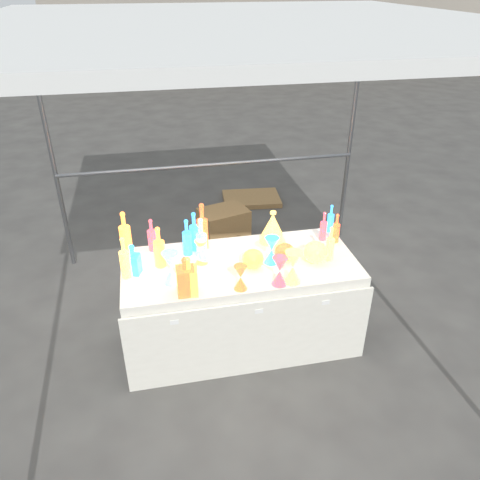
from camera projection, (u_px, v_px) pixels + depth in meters
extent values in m
plane|color=#5C5A55|center=(240.00, 337.00, 3.97)|extent=(80.00, 80.00, 0.00)
cylinder|color=gray|center=(51.00, 155.00, 4.39)|extent=(0.04, 0.04, 2.40)
cylinder|color=gray|center=(351.00, 135.00, 4.91)|extent=(0.04, 0.04, 2.40)
cube|color=white|center=(240.00, 23.00, 2.76)|extent=(3.15, 3.15, 0.06)
cylinder|color=gray|center=(211.00, 165.00, 4.72)|extent=(3.00, 0.04, 0.04)
cube|color=white|center=(240.00, 301.00, 3.79)|extent=(1.80, 0.80, 0.75)
cube|color=white|center=(251.00, 339.00, 3.45)|extent=(1.84, 0.02, 0.68)
cube|color=white|center=(174.00, 322.00, 3.21)|extent=(0.06, 0.00, 0.03)
cube|color=white|center=(259.00, 311.00, 3.32)|extent=(0.06, 0.00, 0.03)
cube|color=white|center=(326.00, 303.00, 3.41)|extent=(0.06, 0.00, 0.03)
cube|color=#A37A49|center=(224.00, 225.00, 5.33)|extent=(0.60, 0.50, 0.37)
cube|color=#A37A49|center=(251.00, 199.00, 6.31)|extent=(0.79, 0.60, 0.06)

